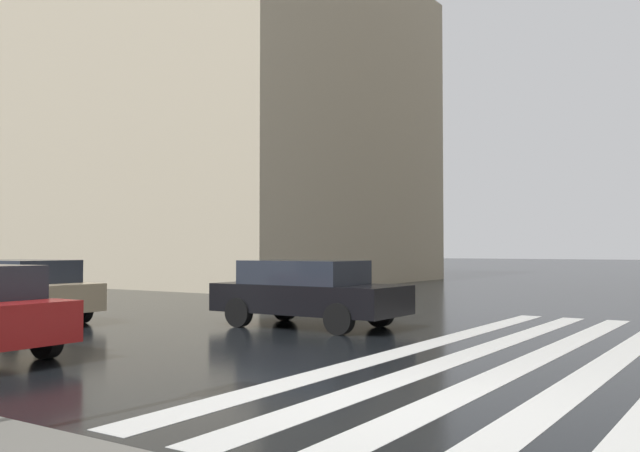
# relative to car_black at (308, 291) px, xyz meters

# --- Properties ---
(ground_plane) EXTENTS (220.00, 220.00, 0.00)m
(ground_plane) POSITION_rel_car_black_xyz_m (-5.50, -4.67, -0.76)
(ground_plane) COLOR black
(zebra_crossing) EXTENTS (13.00, 5.50, 0.01)m
(zebra_crossing) POSITION_rel_car_black_xyz_m (-1.50, -5.78, -0.75)
(zebra_crossing) COLOR silver
(zebra_crossing) RESTS_ON ground_plane
(haussmann_block_mid) EXTENTS (16.25, 26.35, 18.55)m
(haussmann_block_mid) POSITION_rel_car_black_xyz_m (15.13, 20.03, 8.33)
(haussmann_block_mid) COLOR beige
(haussmann_block_mid) RESTS_ON ground_plane
(car_black) EXTENTS (1.85, 4.10, 1.41)m
(car_black) POSITION_rel_car_black_xyz_m (0.00, 0.00, 0.00)
(car_black) COLOR black
(car_black) RESTS_ON ground_plane
(car_champagne) EXTENTS (1.85, 4.10, 1.41)m
(car_champagne) POSITION_rel_car_black_xyz_m (-3.00, 5.85, 0.00)
(car_champagne) COLOR tan
(car_champagne) RESTS_ON ground_plane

